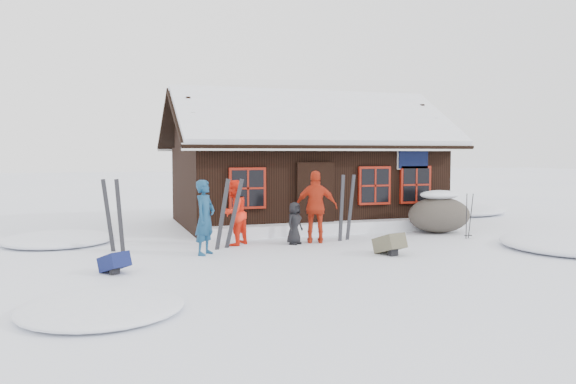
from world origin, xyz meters
The scene contains 15 objects.
ground centered at (0.00, 0.00, 0.00)m, with size 120.00×120.00×0.00m, color white.
mountain_hut centered at (1.50, 4.98, 1.58)m, with size 8.90×6.09×4.42m.
snow_drift centered at (1.50, 2.25, 0.17)m, with size 7.60×0.60×0.35m, color white.
snow_mounds centered at (1.65, 1.86, 0.00)m, with size 20.60×13.20×0.48m.
skier_teal centered at (-2.71, 0.12, 0.86)m, with size 0.62×0.41×1.71m, color navy.
skier_orange_left centered at (-1.78, 1.18, 0.82)m, with size 0.80×0.62×1.64m, color red.
skier_orange_right centered at (0.31, 0.87, 0.93)m, with size 1.09×0.46×1.86m, color red.
skier_crouched centered at (-0.30, 0.83, 0.54)m, with size 0.53×0.34×1.08m, color black.
boulder centered at (4.39, 1.44, 0.56)m, with size 1.88×1.41×1.11m.
ski_pair_left centered at (-2.02, 0.79, 0.84)m, with size 0.74×0.23×1.75m.
ski_pair_mid centered at (-4.66, 1.18, 0.83)m, with size 0.51×0.30×1.77m.
ski_pair_right centered at (1.22, 1.02, 0.85)m, with size 0.54×0.18×1.80m.
ski_poles centered at (4.50, 0.22, 0.59)m, with size 0.23×0.11×1.27m.
backpack_blue centered at (-4.74, -1.28, 0.15)m, with size 0.41×0.54×0.29m, color #101746.
backpack_olive centered at (1.27, -1.24, 0.17)m, with size 0.48×0.64×0.35m, color brown.
Camera 1 is at (-5.03, -12.49, 2.32)m, focal length 35.00 mm.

